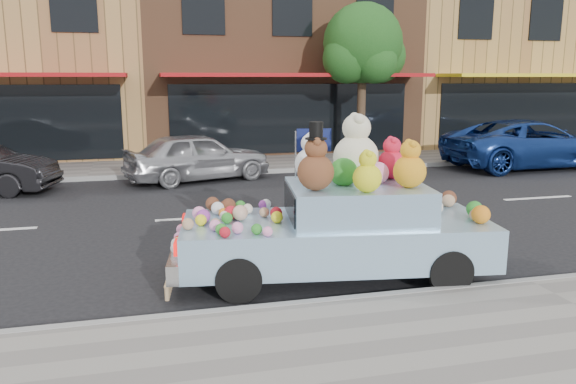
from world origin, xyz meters
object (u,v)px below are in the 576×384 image
object	(u,v)px
car_silver	(198,156)
art_car	(339,221)
car_blue	(530,144)
street_tree	(363,50)

from	to	relation	value
car_silver	art_car	bearing A→B (deg)	171.53
car_blue	car_silver	bearing A→B (deg)	86.90
street_tree	car_silver	distance (m)	6.81
car_blue	art_car	bearing A→B (deg)	129.23
car_blue	art_car	xyz separation A→B (m)	(-9.13, -7.96, 0.06)
street_tree	car_blue	distance (m)	6.10
car_silver	street_tree	bearing A→B (deg)	-85.49
street_tree	car_silver	bearing A→B (deg)	-158.19
street_tree	art_car	bearing A→B (deg)	-112.82
street_tree	car_blue	bearing A→B (deg)	-27.80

